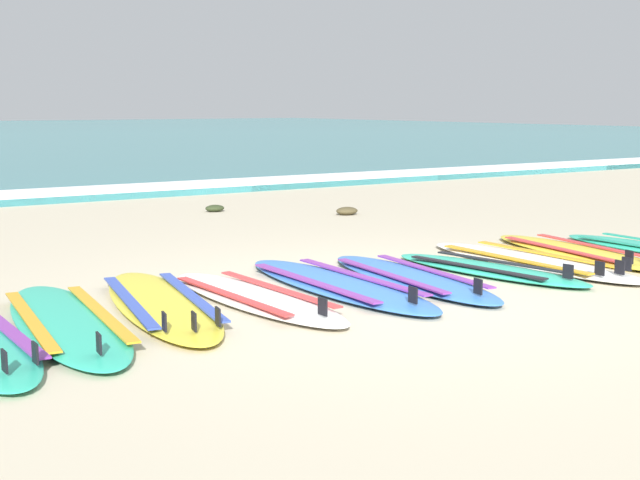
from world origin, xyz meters
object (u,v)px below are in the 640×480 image
surfboard_4 (337,284)px  surfboard_8 (577,252)px  surfboard_2 (161,303)px  surfboard_7 (531,261)px  surfboard_6 (489,269)px  surfboard_3 (254,297)px  surfboard_5 (411,277)px  surfboard_1 (66,321)px

surfboard_4 → surfboard_8: (2.68, 0.01, 0.00)m
surfboard_2 → surfboard_7: (3.33, -0.22, -0.00)m
surfboard_4 → surfboard_6: 1.40m
surfboard_7 → surfboard_8: bearing=8.8°
surfboard_2 → surfboard_3: (0.63, -0.17, -0.00)m
surfboard_5 → surfboard_4: bearing=170.2°
surfboard_3 → surfboard_7: size_ratio=0.90×
surfboard_5 → surfboard_7: same height
surfboard_4 → surfboard_8: 2.68m
surfboard_1 → surfboard_5: 2.69m
surfboard_2 → surfboard_4: same height
surfboard_1 → surfboard_7: same height
surfboard_2 → surfboard_3: 0.65m
surfboard_7 → surfboard_5: bearing=-179.9°
surfboard_2 → surfboard_4: 1.38m
surfboard_4 → surfboard_5: bearing=-9.8°
surfboard_4 → surfboard_5: (0.63, -0.11, 0.00)m
surfboard_7 → surfboard_8: size_ratio=1.05×
surfboard_2 → surfboard_8: bearing=-1.5°
surfboard_4 → surfboard_8: bearing=0.1°
surfboard_2 → surfboard_6: size_ratio=1.23×
surfboard_7 → surfboard_2: bearing=176.2°
surfboard_3 → surfboard_1: bearing=178.6°
surfboard_3 → surfboard_5: (1.37, -0.05, -0.00)m
surfboard_4 → surfboard_8: same height
surfboard_2 → surfboard_5: same height
surfboard_7 → surfboard_3: bearing=179.0°
surfboard_6 → surfboard_7: bearing=8.0°
surfboard_1 → surfboard_2: bearing=11.6°
surfboard_1 → surfboard_8: size_ratio=1.07×
surfboard_6 → surfboard_8: bearing=8.5°
surfboard_4 → surfboard_6: bearing=-7.7°
surfboard_5 → surfboard_8: bearing=3.2°
surfboard_5 → surfboard_1: bearing=178.3°
surfboard_1 → surfboard_2: 0.71m
surfboard_1 → surfboard_6: same height
surfboard_2 → surfboard_4: (1.37, -0.12, -0.00)m
surfboard_6 → surfboard_3: bearing=176.6°
surfboard_4 → surfboard_7: same height
surfboard_4 → surfboard_6: (1.38, -0.19, 0.00)m
surfboard_5 → surfboard_6: (0.76, -0.08, 0.00)m
surfboard_6 → surfboard_4: bearing=172.3°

